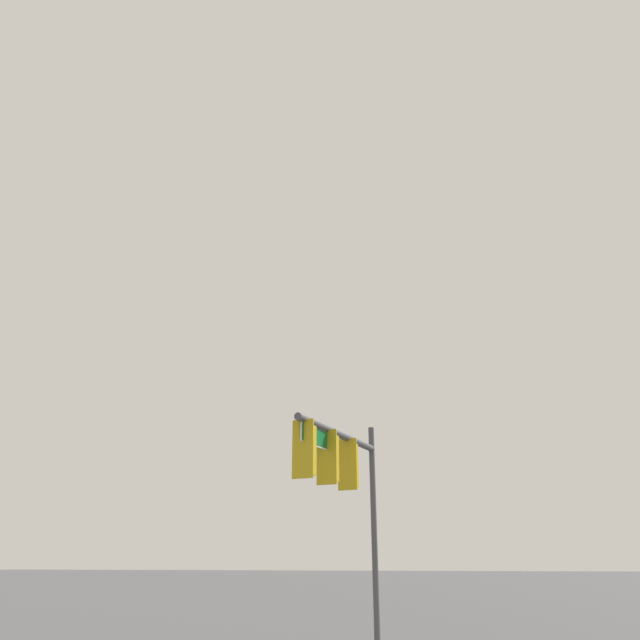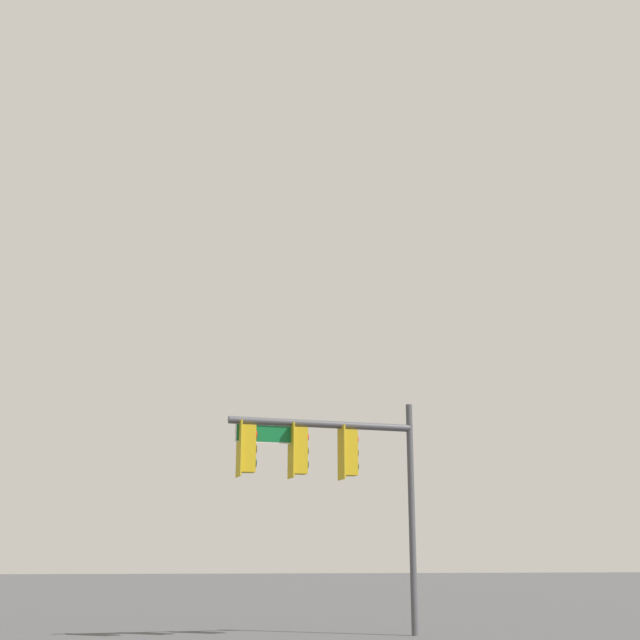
# 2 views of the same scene
# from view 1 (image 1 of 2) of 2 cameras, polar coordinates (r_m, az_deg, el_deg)

# --- Properties ---
(signal_pole_near) EXTENTS (4.67, 0.81, 5.51)m
(signal_pole_near) POSITION_cam_1_polar(r_m,az_deg,el_deg) (15.91, 1.80, -13.22)
(signal_pole_near) COLOR #47474C
(signal_pole_near) RESTS_ON ground_plane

